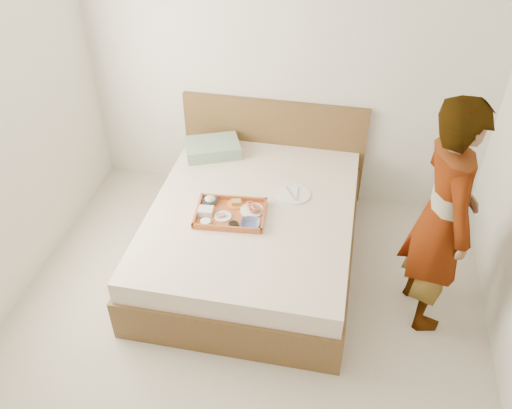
{
  "coord_description": "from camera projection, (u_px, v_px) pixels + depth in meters",
  "views": [
    {
      "loc": [
        0.59,
        -2.17,
        3.15
      ],
      "look_at": [
        -0.03,
        0.9,
        0.65
      ],
      "focal_mm": 37.77,
      "sensor_mm": 36.0,
      "label": 1
    }
  ],
  "objects": [
    {
      "name": "headboard",
      "position": [
        274.0,
        148.0,
        4.94
      ],
      "size": [
        1.65,
        0.06,
        0.95
      ],
      "primitive_type": "cube",
      "color": "brown",
      "rests_on": "ground"
    },
    {
      "name": "cheese_round",
      "position": [
        206.0,
        222.0,
        3.99
      ],
      "size": [
        0.08,
        0.08,
        0.03
      ],
      "primitive_type": "cylinder",
      "rotation": [
        0.0,
        0.0,
        0.08
      ],
      "color": "white",
      "rests_on": "tray"
    },
    {
      "name": "person",
      "position": [
        442.0,
        218.0,
        3.52
      ],
      "size": [
        0.57,
        0.73,
        1.76
      ],
      "primitive_type": "imported",
      "rotation": [
        0.0,
        0.0,
        1.82
      ],
      "color": "silver",
      "rests_on": "ground"
    },
    {
      "name": "salad_bowl",
      "position": [
        210.0,
        201.0,
        4.18
      ],
      "size": [
        0.12,
        0.12,
        0.04
      ],
      "primitive_type": "imported",
      "rotation": [
        0.0,
        0.0,
        0.08
      ],
      "color": "#141F46",
      "rests_on": "tray"
    },
    {
      "name": "ground",
      "position": [
        234.0,
        358.0,
        3.71
      ],
      "size": [
        3.5,
        4.0,
        0.01
      ],
      "primitive_type": "cube",
      "color": "beige",
      "rests_on": "ground"
    },
    {
      "name": "sauce_dish",
      "position": [
        233.0,
        225.0,
        3.96
      ],
      "size": [
        0.08,
        0.08,
        0.03
      ],
      "primitive_type": "cylinder",
      "rotation": [
        0.0,
        0.0,
        0.08
      ],
      "color": "black",
      "rests_on": "tray"
    },
    {
      "name": "meat_plate",
      "position": [
        223.0,
        216.0,
        4.05
      ],
      "size": [
        0.14,
        0.14,
        0.01
      ],
      "primitive_type": "cylinder",
      "rotation": [
        0.0,
        0.0,
        0.08
      ],
      "color": "white",
      "rests_on": "tray"
    },
    {
      "name": "wall_back",
      "position": [
        286.0,
        62.0,
        4.44
      ],
      "size": [
        3.5,
        0.01,
        2.6
      ],
      "primitive_type": "cube",
      "color": "silver",
      "rests_on": "ground"
    },
    {
      "name": "dinner_plate",
      "position": [
        294.0,
        194.0,
        4.29
      ],
      "size": [
        0.31,
        0.31,
        0.01
      ],
      "primitive_type": "cylinder",
      "rotation": [
        0.0,
        0.0,
        0.24
      ],
      "color": "white",
      "rests_on": "bed"
    },
    {
      "name": "navy_bowl_big",
      "position": [
        250.0,
        224.0,
        3.96
      ],
      "size": [
        0.16,
        0.16,
        0.04
      ],
      "primitive_type": "imported",
      "rotation": [
        0.0,
        0.0,
        0.08
      ],
      "color": "#141F46",
      "rests_on": "tray"
    },
    {
      "name": "pillow",
      "position": [
        212.0,
        148.0,
        4.73
      ],
      "size": [
        0.55,
        0.47,
        0.11
      ],
      "primitive_type": "cube",
      "rotation": [
        0.0,
        0.0,
        0.4
      ],
      "color": "#9DB2A0",
      "rests_on": "bed"
    },
    {
      "name": "tray",
      "position": [
        230.0,
        213.0,
        4.07
      ],
      "size": [
        0.56,
        0.42,
        0.05
      ],
      "primitive_type": "cube",
      "rotation": [
        0.0,
        0.0,
        0.08
      ],
      "color": "#B95D2B",
      "rests_on": "bed"
    },
    {
      "name": "bread_plate",
      "position": [
        235.0,
        204.0,
        4.17
      ],
      "size": [
        0.14,
        0.14,
        0.01
      ],
      "primitive_type": "cylinder",
      "rotation": [
        0.0,
        0.0,
        0.08
      ],
      "color": "orange",
      "rests_on": "tray"
    },
    {
      "name": "bed",
      "position": [
        252.0,
        234.0,
        4.33
      ],
      "size": [
        1.65,
        2.0,
        0.53
      ],
      "primitive_type": "cube",
      "color": "brown",
      "rests_on": "ground"
    },
    {
      "name": "prawn_plate",
      "position": [
        252.0,
        210.0,
        4.11
      ],
      "size": [
        0.2,
        0.2,
        0.01
      ],
      "primitive_type": "cylinder",
      "rotation": [
        0.0,
        0.0,
        0.08
      ],
      "color": "white",
      "rests_on": "tray"
    },
    {
      "name": "plastic_tub",
      "position": [
        206.0,
        211.0,
        4.07
      ],
      "size": [
        0.12,
        0.1,
        0.05
      ],
      "primitive_type": "cube",
      "rotation": [
        0.0,
        0.0,
        0.08
      ],
      "color": "silver",
      "rests_on": "tray"
    }
  ]
}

